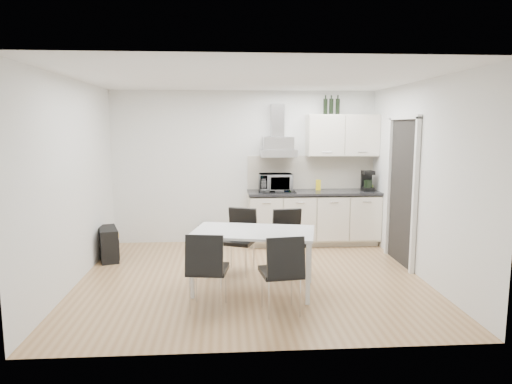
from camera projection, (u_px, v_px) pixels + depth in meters
ground at (251, 278)px, 6.07m from camera, size 4.50×4.50×0.00m
wall_back at (245, 167)px, 7.86m from camera, size 4.50×0.10×2.60m
wall_front at (265, 209)px, 3.91m from camera, size 4.50×0.10×2.60m
wall_left at (73, 183)px, 5.73m from camera, size 0.10×4.00×2.60m
wall_right at (421, 180)px, 6.04m from camera, size 0.10×4.00×2.60m
ceiling at (251, 78)px, 5.70m from camera, size 4.50×4.50×0.00m
doorway at (401, 193)px, 6.61m from camera, size 0.08×1.04×2.10m
kitchenette at (315, 196)px, 7.74m from camera, size 2.22×0.64×2.52m
dining_table at (253, 237)px, 5.54m from camera, size 1.59×1.11×0.75m
chair_far_left at (238, 242)px, 6.22m from camera, size 0.59×0.63×0.88m
chair_far_right at (291, 243)px, 6.14m from camera, size 0.50×0.56×0.88m
chair_near_left at (208, 270)px, 5.00m from camera, size 0.51×0.56×0.88m
chair_near_right at (281, 273)px, 4.89m from camera, size 0.50×0.55×0.88m
guitar_amp at (108, 244)px, 6.88m from camera, size 0.43×0.64×0.49m
floor_speaker at (204, 235)px, 7.88m from camera, size 0.21×0.19×0.30m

